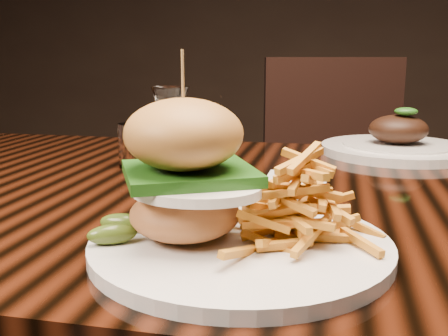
% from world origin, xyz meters
% --- Properties ---
extents(dining_table, '(1.60, 0.90, 0.75)m').
position_xyz_m(dining_table, '(0.00, 0.00, 0.67)').
color(dining_table, black).
rests_on(dining_table, ground).
extents(burger_plate, '(0.32, 0.32, 0.21)m').
position_xyz_m(burger_plate, '(-0.02, -0.27, 0.81)').
color(burger_plate, silver).
rests_on(burger_plate, dining_table).
extents(ramekin, '(0.11, 0.11, 0.04)m').
position_xyz_m(ramekin, '(0.03, -0.07, 0.77)').
color(ramekin, silver).
rests_on(ramekin, dining_table).
extents(wine_glass, '(0.06, 0.06, 0.16)m').
position_xyz_m(wine_glass, '(-0.17, -0.02, 0.87)').
color(wine_glass, white).
rests_on(wine_glass, dining_table).
extents(water_tumbler, '(0.06, 0.06, 0.08)m').
position_xyz_m(water_tumbler, '(-0.29, 0.12, 0.79)').
color(water_tumbler, white).
rests_on(water_tumbler, dining_table).
extents(far_dish, '(0.32, 0.32, 0.10)m').
position_xyz_m(far_dish, '(0.21, 0.36, 0.77)').
color(far_dish, silver).
rests_on(far_dish, dining_table).
extents(chair_far, '(0.56, 0.56, 0.95)m').
position_xyz_m(chair_far, '(0.09, 0.89, 0.54)').
color(chair_far, black).
rests_on(chair_far, ground).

